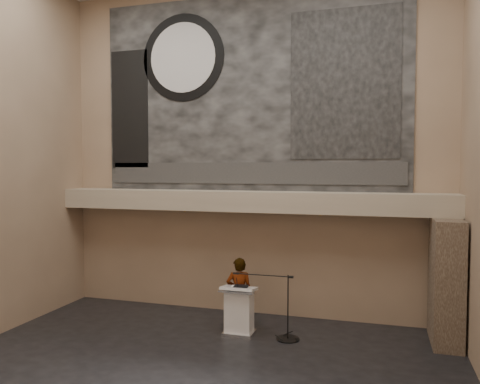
% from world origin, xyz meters
% --- Properties ---
extents(floor, '(10.00, 10.00, 0.00)m').
position_xyz_m(floor, '(0.00, 0.00, 0.00)').
color(floor, black).
rests_on(floor, ground).
extents(wall_back, '(10.00, 0.02, 8.50)m').
position_xyz_m(wall_back, '(0.00, 4.00, 4.25)').
color(wall_back, '#896F57').
rests_on(wall_back, floor).
extents(wall_front, '(10.00, 0.02, 8.50)m').
position_xyz_m(wall_front, '(0.00, -4.00, 4.25)').
color(wall_front, '#896F57').
rests_on(wall_front, floor).
extents(soffit, '(10.00, 0.80, 0.50)m').
position_xyz_m(soffit, '(0.00, 3.60, 2.95)').
color(soffit, tan).
rests_on(soffit, wall_back).
extents(sprinkler_left, '(0.04, 0.04, 0.06)m').
position_xyz_m(sprinkler_left, '(-1.60, 3.55, 2.67)').
color(sprinkler_left, '#B2893D').
rests_on(sprinkler_left, soffit).
extents(sprinkler_right, '(0.04, 0.04, 0.06)m').
position_xyz_m(sprinkler_right, '(1.90, 3.55, 2.67)').
color(sprinkler_right, '#B2893D').
rests_on(sprinkler_right, soffit).
extents(banner, '(8.00, 0.05, 5.00)m').
position_xyz_m(banner, '(0.00, 3.97, 5.70)').
color(banner, black).
rests_on(banner, wall_back).
extents(banner_text_strip, '(7.76, 0.02, 0.55)m').
position_xyz_m(banner_text_strip, '(0.00, 3.93, 3.65)').
color(banner_text_strip, '#2B2B2B').
rests_on(banner_text_strip, banner).
extents(banner_clock_rim, '(2.30, 0.02, 2.30)m').
position_xyz_m(banner_clock_rim, '(-1.80, 3.93, 6.70)').
color(banner_clock_rim, black).
rests_on(banner_clock_rim, banner).
extents(banner_clock_face, '(1.84, 0.02, 1.84)m').
position_xyz_m(banner_clock_face, '(-1.80, 3.91, 6.70)').
color(banner_clock_face, silver).
rests_on(banner_clock_face, banner).
extents(banner_building_print, '(2.60, 0.02, 3.60)m').
position_xyz_m(banner_building_print, '(2.40, 3.93, 5.80)').
color(banner_building_print, black).
rests_on(banner_building_print, banner).
extents(banner_brick_print, '(1.10, 0.02, 3.20)m').
position_xyz_m(banner_brick_print, '(-3.40, 3.93, 5.40)').
color(banner_brick_print, black).
rests_on(banner_brick_print, banner).
extents(stone_pier, '(0.60, 1.40, 2.70)m').
position_xyz_m(stone_pier, '(4.65, 3.15, 1.35)').
color(stone_pier, '#46372B').
rests_on(stone_pier, floor).
extents(lectern, '(0.77, 0.55, 1.14)m').
position_xyz_m(lectern, '(0.24, 2.34, 0.55)').
color(lectern, silver).
rests_on(lectern, floor).
extents(binder, '(0.32, 0.27, 0.04)m').
position_xyz_m(binder, '(0.29, 2.31, 1.12)').
color(binder, black).
rests_on(binder, lectern).
extents(papers, '(0.23, 0.30, 0.00)m').
position_xyz_m(papers, '(0.16, 2.32, 1.10)').
color(papers, white).
rests_on(papers, lectern).
extents(speaker_person, '(0.69, 0.53, 1.68)m').
position_xyz_m(speaker_person, '(0.12, 2.74, 0.84)').
color(speaker_person, silver).
rests_on(speaker_person, floor).
extents(mic_stand, '(1.52, 0.52, 1.44)m').
position_xyz_m(mic_stand, '(1.31, 2.37, 0.22)').
color(mic_stand, black).
rests_on(mic_stand, floor).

